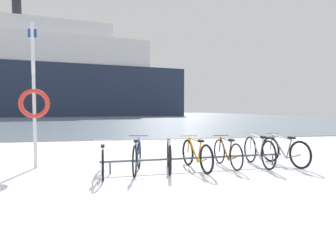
{
  "coord_description": "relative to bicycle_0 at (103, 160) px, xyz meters",
  "views": [
    {
      "loc": [
        -0.93,
        -3.94,
        1.47
      ],
      "look_at": [
        0.83,
        5.46,
        0.91
      ],
      "focal_mm": 30.81,
      "sensor_mm": 36.0,
      "label": 1
    }
  ],
  "objects": [
    {
      "name": "ground",
      "position": [
        1.19,
        51.36,
        -0.38
      ],
      "size": [
        80.0,
        132.0,
        0.08
      ],
      "color": "white"
    },
    {
      "name": "bike_rack",
      "position": [
        2.25,
        0.26,
        -0.07
      ],
      "size": [
        4.67,
        0.38,
        0.31
      ],
      "color": "#4C5156",
      "rests_on": "ground"
    },
    {
      "name": "bicycle_0",
      "position": [
        0.0,
        0.0,
        0.0
      ],
      "size": [
        0.46,
        1.62,
        0.76
      ],
      "color": "black",
      "rests_on": "ground"
    },
    {
      "name": "bicycle_1",
      "position": [
        0.77,
        0.14,
        0.04
      ],
      "size": [
        0.47,
        1.65,
        0.84
      ],
      "color": "black",
      "rests_on": "ground"
    },
    {
      "name": "bicycle_2",
      "position": [
        1.54,
        0.24,
        0.01
      ],
      "size": [
        0.46,
        1.62,
        0.78
      ],
      "color": "black",
      "rests_on": "ground"
    },
    {
      "name": "bicycle_3",
      "position": [
        2.22,
        0.25,
        0.02
      ],
      "size": [
        0.46,
        1.75,
        0.8
      ],
      "color": "black",
      "rests_on": "ground"
    },
    {
      "name": "bicycle_4",
      "position": [
        3.08,
        0.4,
        0.01
      ],
      "size": [
        0.46,
        1.61,
        0.78
      ],
      "color": "black",
      "rests_on": "ground"
    },
    {
      "name": "bicycle_5",
      "position": [
        3.93,
        0.37,
        0.04
      ],
      "size": [
        0.46,
        1.73,
        0.85
      ],
      "color": "black",
      "rests_on": "ground"
    },
    {
      "name": "bicycle_6",
      "position": [
        4.64,
        0.34,
        0.02
      ],
      "size": [
        0.51,
        1.72,
        0.81
      ],
      "color": "black",
      "rests_on": "ground"
    },
    {
      "name": "rescue_post",
      "position": [
        -1.69,
        1.15,
        1.36
      ],
      "size": [
        0.74,
        0.11,
        3.58
      ],
      "color": "silver",
      "rests_on": "ground"
    },
    {
      "name": "ferry_ship",
      "position": [
        -11.11,
        57.44,
        7.76
      ],
      "size": [
        53.34,
        18.74,
        24.18
      ],
      "color": "#232D47",
      "rests_on": "ground"
    }
  ]
}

